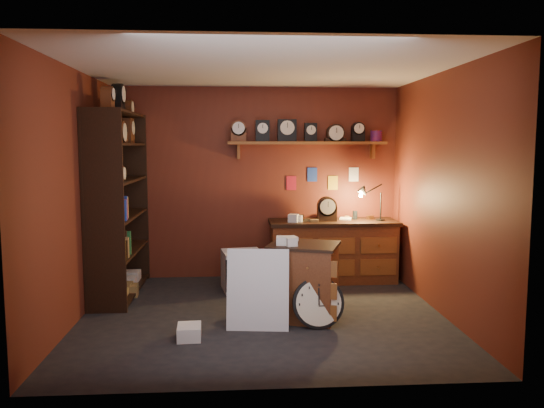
{
  "coord_description": "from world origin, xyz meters",
  "views": [
    {
      "loc": [
        -0.28,
        -5.73,
        1.89
      ],
      "look_at": [
        0.13,
        0.35,
        1.21
      ],
      "focal_mm": 35.0,
      "sensor_mm": 36.0,
      "label": 1
    }
  ],
  "objects_px": {
    "low_cabinet": "(304,278)",
    "big_round_clock": "(318,303)",
    "workbench": "(333,247)",
    "shelving_unit": "(116,196)"
  },
  "relations": [
    {
      "from": "low_cabinet",
      "to": "big_round_clock",
      "type": "relative_size",
      "value": 1.71
    },
    {
      "from": "workbench",
      "to": "big_round_clock",
      "type": "distance_m",
      "value": 1.98
    },
    {
      "from": "low_cabinet",
      "to": "workbench",
      "type": "bearing_deg",
      "value": 88.02
    },
    {
      "from": "big_round_clock",
      "to": "shelving_unit",
      "type": "bearing_deg",
      "value": 148.91
    },
    {
      "from": "shelving_unit",
      "to": "big_round_clock",
      "type": "height_order",
      "value": "shelving_unit"
    },
    {
      "from": "shelving_unit",
      "to": "low_cabinet",
      "type": "distance_m",
      "value": 2.62
    },
    {
      "from": "low_cabinet",
      "to": "big_round_clock",
      "type": "distance_m",
      "value": 0.38
    },
    {
      "from": "shelving_unit",
      "to": "workbench",
      "type": "height_order",
      "value": "shelving_unit"
    },
    {
      "from": "workbench",
      "to": "low_cabinet",
      "type": "xyz_separation_m",
      "value": [
        -0.61,
        -1.6,
        -0.03
      ]
    },
    {
      "from": "shelving_unit",
      "to": "low_cabinet",
      "type": "relative_size",
      "value": 2.81
    }
  ]
}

